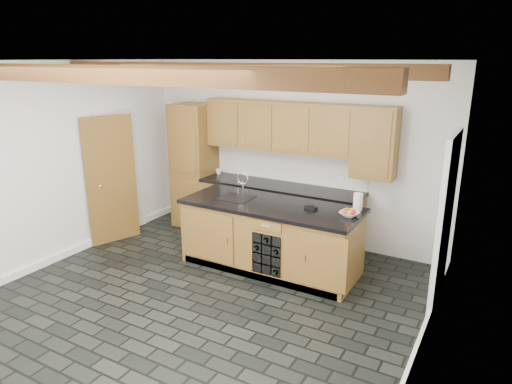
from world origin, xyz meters
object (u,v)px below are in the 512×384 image
(island, at_px, (270,236))
(kitchen_scale, at_px, (311,207))
(fruit_bowl, at_px, (349,214))
(paper_towel, at_px, (358,202))

(island, height_order, kitchen_scale, kitchen_scale)
(island, relative_size, fruit_bowl, 10.46)
(fruit_bowl, xyz_separation_m, paper_towel, (0.01, 0.29, 0.08))
(kitchen_scale, height_order, paper_towel, paper_towel)
(island, xyz_separation_m, fruit_bowl, (1.07, 0.06, 0.49))
(island, distance_m, kitchen_scale, 0.74)
(island, distance_m, paper_towel, 1.28)
(island, relative_size, kitchen_scale, 14.26)
(island, bearing_deg, kitchen_scale, 9.71)
(paper_towel, bearing_deg, kitchen_scale, -154.39)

